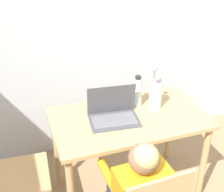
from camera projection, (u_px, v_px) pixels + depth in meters
wall_back at (115, 18)px, 2.69m from camera, size 6.40×0.05×2.50m
dining_table at (129, 128)px, 2.32m from camera, size 1.12×0.64×0.73m
chair_spare at (9, 173)px, 2.16m from camera, size 0.42×0.42×0.89m
person_seated at (138, 188)px, 1.84m from camera, size 0.33×0.43×0.96m
laptop at (113, 112)px, 2.23m from camera, size 0.37×0.27×0.24m
flower_vase at (156, 93)px, 2.33m from camera, size 0.10×0.10×0.34m
water_bottle at (137, 92)px, 2.36m from camera, size 0.07×0.07×0.25m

